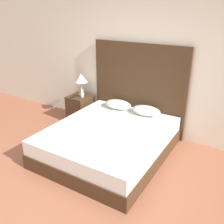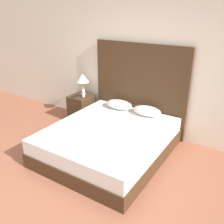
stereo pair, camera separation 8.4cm
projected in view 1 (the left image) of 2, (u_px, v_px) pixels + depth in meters
ground_plane at (66, 198)px, 3.23m from camera, size 16.00×16.00×0.00m
wall_back at (145, 62)px, 4.54m from camera, size 10.00×0.06×2.70m
bed at (109, 141)px, 4.13m from camera, size 1.78×2.07×0.47m
headboard at (138, 89)px, 4.72m from camera, size 1.87×0.05×1.70m
pillow_left at (118, 104)px, 4.79m from camera, size 0.53×0.33×0.16m
pillow_right at (146, 111)px, 4.51m from camera, size 0.53×0.33×0.16m
phone_on_bed at (89, 129)px, 4.00m from camera, size 0.12×0.17×0.01m
nightstand at (80, 108)px, 5.30m from camera, size 0.41×0.45×0.57m
table_lamp at (81, 78)px, 5.12m from camera, size 0.27×0.27×0.45m
phone_on_nightstand at (73, 97)px, 5.13m from camera, size 0.10×0.16×0.01m
toiletry_bottle at (82, 93)px, 5.09m from camera, size 0.06×0.06×0.16m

